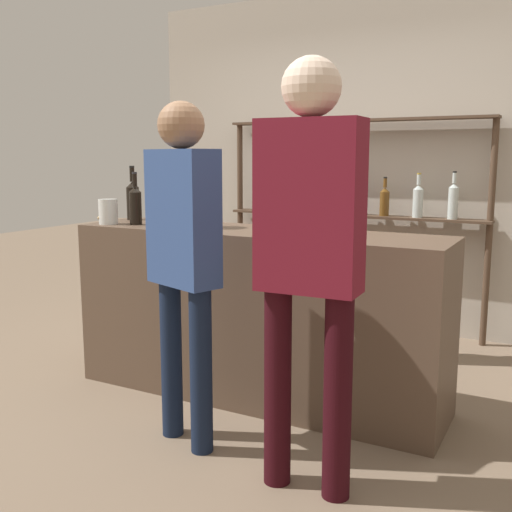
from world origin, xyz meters
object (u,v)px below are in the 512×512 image
at_px(customer_center, 183,245).
at_px(counter_bottle_1, 265,207).
at_px(counter_bottle_0, 133,199).
at_px(server_behind_counter, 334,227).
at_px(counter_bottle_2, 287,210).
at_px(wine_glass, 320,216).
at_px(counter_bottle_3, 135,204).
at_px(counter_bottle_4, 157,204).
at_px(customer_right, 309,242).
at_px(cork_jar, 108,212).
at_px(ice_bucket, 200,209).

bearing_deg(customer_center, counter_bottle_1, 12.64).
bearing_deg(counter_bottle_0, server_behind_counter, 34.22).
height_order(counter_bottle_2, wine_glass, counter_bottle_2).
relative_size(counter_bottle_2, counter_bottle_3, 1.01).
distance_m(counter_bottle_1, wine_glass, 0.41).
distance_m(counter_bottle_3, counter_bottle_4, 0.15).
xyz_separation_m(wine_glass, customer_right, (0.23, -0.69, -0.03)).
bearing_deg(counter_bottle_2, server_behind_counter, 94.67).
height_order(counter_bottle_4, cork_jar, counter_bottle_4).
relative_size(counter_bottle_1, counter_bottle_3, 1.08).
height_order(counter_bottle_0, customer_center, customer_center).
relative_size(counter_bottle_3, customer_right, 0.18).
bearing_deg(ice_bucket, counter_bottle_3, -172.44).
distance_m(counter_bottle_0, ice_bucket, 0.68).
relative_size(wine_glass, server_behind_counter, 0.09).
height_order(counter_bottle_1, server_behind_counter, server_behind_counter).
relative_size(counter_bottle_2, wine_glass, 2.21).
bearing_deg(customer_center, cork_jar, 79.66).
relative_size(counter_bottle_4, server_behind_counter, 0.21).
bearing_deg(counter_bottle_0, wine_glass, -9.88).
distance_m(customer_right, customer_center, 0.72).
bearing_deg(server_behind_counter, customer_right, 5.43).
bearing_deg(wine_glass, counter_bottle_2, 160.35).
height_order(counter_bottle_4, server_behind_counter, server_behind_counter).
xyz_separation_m(counter_bottle_3, customer_center, (0.79, -0.60, -0.13)).
bearing_deg(customer_right, counter_bottle_0, 58.45).
bearing_deg(customer_center, server_behind_counter, 13.54).
distance_m(counter_bottle_3, server_behind_counter, 1.40).
distance_m(counter_bottle_3, customer_center, 1.00).
bearing_deg(counter_bottle_0, customer_right, -29.07).
height_order(server_behind_counter, customer_center, customer_center).
bearing_deg(counter_bottle_0, counter_bottle_1, -6.92).
height_order(counter_bottle_0, counter_bottle_3, counter_bottle_0).
distance_m(counter_bottle_0, counter_bottle_1, 1.09).
height_order(counter_bottle_0, counter_bottle_1, counter_bottle_0).
xyz_separation_m(counter_bottle_2, customer_center, (-0.24, -0.66, -0.13)).
bearing_deg(server_behind_counter, counter_bottle_3, -54.93).
relative_size(counter_bottle_0, cork_jar, 2.29).
bearing_deg(counter_bottle_4, counter_bottle_1, 5.62).
bearing_deg(counter_bottle_4, ice_bucket, 5.58).
xyz_separation_m(counter_bottle_2, cork_jar, (-1.20, -0.12, -0.05)).
xyz_separation_m(ice_bucket, cork_jar, (-0.62, -0.12, -0.04)).
height_order(cork_jar, customer_right, customer_right).
bearing_deg(counter_bottle_2, counter_bottle_0, 172.06).
bearing_deg(customer_right, ice_bucket, 51.05).
bearing_deg(wine_glass, cork_jar, -178.61).
xyz_separation_m(counter_bottle_4, ice_bucket, (0.30, 0.03, -0.02)).
relative_size(counter_bottle_0, wine_glass, 2.40).
bearing_deg(ice_bucket, counter_bottle_4, -174.42).
xyz_separation_m(customer_right, server_behind_counter, (-0.55, 1.74, -0.15)).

